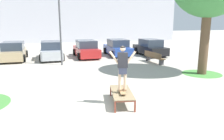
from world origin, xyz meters
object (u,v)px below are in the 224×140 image
at_px(park_bench, 154,57).
at_px(light_post, 59,11).
at_px(skate_box, 122,93).
at_px(car_red, 86,49).
at_px(car_silver, 51,51).
at_px(car_black, 150,48).
at_px(car_tan, 14,52).
at_px(skater, 123,65).
at_px(car_blue, 117,48).
at_px(skateboard, 122,91).

height_order(park_bench, light_post, light_post).
xyz_separation_m(skate_box, car_red, (0.24, 11.60, 0.28)).
bearing_deg(car_silver, car_black, -0.48).
bearing_deg(car_tan, car_black, -1.37).
height_order(skater, car_black, skater).
bearing_deg(car_blue, car_tan, -177.67).
bearing_deg(park_bench, car_silver, 153.56).
bearing_deg(car_blue, car_black, -12.29).
distance_m(car_red, park_bench, 6.15).
xyz_separation_m(skater, light_post, (-1.96, 8.55, 2.29)).
bearing_deg(park_bench, skateboard, -122.34).
bearing_deg(car_blue, car_red, -173.78).
bearing_deg(light_post, skate_box, -76.63).
bearing_deg(car_red, car_blue, 6.22).
xyz_separation_m(skater, park_bench, (4.90, 7.74, -1.08)).
height_order(skater, car_silver, skater).
height_order(car_blue, light_post, light_post).
bearing_deg(car_tan, light_post, -40.68).
xyz_separation_m(skater, car_red, (0.27, 11.78, -0.84)).
relative_size(car_black, light_post, 0.74).
bearing_deg(skate_box, skater, -99.15).
distance_m(skateboard, car_silver, 11.84).
distance_m(car_tan, car_red, 5.94).
relative_size(skate_box, car_tan, 0.47).
bearing_deg(light_post, car_blue, 34.38).
bearing_deg(light_post, skater, -77.08).
bearing_deg(skateboard, car_red, 88.70).
xyz_separation_m(car_tan, car_red, (5.94, 0.04, 0.00)).
xyz_separation_m(car_tan, car_blue, (8.91, 0.36, 0.00)).
height_order(skateboard, park_bench, park_bench).
xyz_separation_m(skate_box, car_silver, (-2.73, 11.35, 0.28)).
xyz_separation_m(skateboard, car_silver, (-2.70, 11.53, 0.15)).
bearing_deg(skate_box, park_bench, 57.21).
distance_m(skateboard, skater, 0.99).
relative_size(car_tan, park_bench, 1.75).
relative_size(car_silver, car_red, 0.99).
relative_size(skateboard, car_red, 0.19).
height_order(car_blue, car_black, same).
distance_m(skater, park_bench, 9.23).
relative_size(car_black, park_bench, 1.77).
xyz_separation_m(skater, car_black, (6.21, 11.45, -0.84)).
relative_size(skater, light_post, 0.29).
height_order(car_silver, car_red, same).
distance_m(skateboard, car_blue, 12.53).
height_order(car_blue, park_bench, car_blue).
height_order(skateboard, car_black, car_black).
distance_m(skate_box, park_bench, 9.00).
bearing_deg(skater, light_post, 102.92).
xyz_separation_m(skate_box, skater, (-0.03, -0.18, 1.12)).
xyz_separation_m(skateboard, park_bench, (4.90, 7.75, -0.09)).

